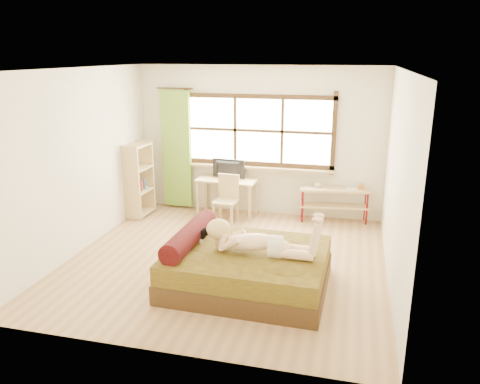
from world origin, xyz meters
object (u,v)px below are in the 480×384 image
(chair, at_px, (227,196))
(bookshelf, at_px, (139,179))
(bed, at_px, (244,266))
(woman, at_px, (259,231))
(desk, at_px, (227,184))
(pipe_shelf, at_px, (335,197))
(kitten, at_px, (196,234))

(chair, bearing_deg, bookshelf, -174.12)
(bed, height_order, woman, woman)
(desk, height_order, pipe_shelf, pipe_shelf)
(chair, height_order, pipe_shelf, chair)
(pipe_shelf, bearing_deg, bookshelf, -179.03)
(woman, bearing_deg, desk, 114.74)
(woman, relative_size, chair, 1.63)
(kitten, xyz_separation_m, bookshelf, (-1.84, 2.13, 0.07))
(woman, relative_size, kitten, 4.67)
(bed, xyz_separation_m, woman, (0.20, -0.05, 0.53))
(chair, distance_m, pipe_shelf, 1.91)
(woman, bearing_deg, pipe_shelf, 75.51)
(woman, distance_m, desk, 2.93)
(woman, xyz_separation_m, kitten, (-0.87, 0.15, -0.18))
(desk, relative_size, chair, 1.32)
(bed, bearing_deg, desk, 111.39)
(desk, xyz_separation_m, chair, (0.11, -0.37, -0.12))
(woman, relative_size, bookshelf, 1.04)
(bed, height_order, bookshelf, bookshelf)
(kitten, xyz_separation_m, desk, (-0.28, 2.53, -0.03))
(chair, height_order, bookshelf, bookshelf)
(woman, height_order, bookshelf, bookshelf)
(kitten, xyz_separation_m, pipe_shelf, (1.68, 2.65, -0.17))
(bookshelf, bearing_deg, woman, -37.19)
(kitten, relative_size, desk, 0.27)
(chair, bearing_deg, kitten, -80.68)
(desk, bearing_deg, woman, -62.06)
(bed, distance_m, kitten, 0.76)
(desk, distance_m, bookshelf, 1.61)
(bed, distance_m, desk, 2.82)
(bed, distance_m, bookshelf, 3.38)
(kitten, height_order, desk, kitten)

